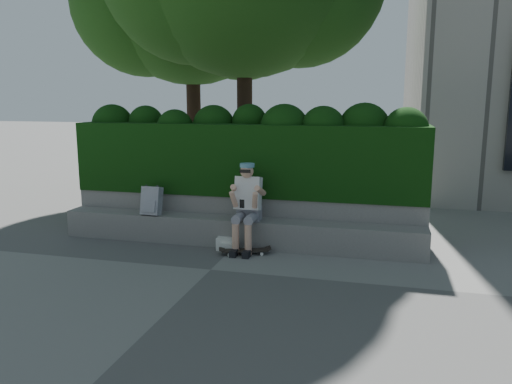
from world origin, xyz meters
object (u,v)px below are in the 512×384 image
(person, at_px, (247,203))
(backpack_plaid, at_px, (152,201))
(backpack_ground, at_px, (227,243))
(skateboard, at_px, (245,251))

(person, distance_m, backpack_plaid, 1.68)
(backpack_plaid, distance_m, backpack_ground, 1.50)
(skateboard, xyz_separation_m, backpack_ground, (-0.35, 0.18, 0.04))
(skateboard, bearing_deg, backpack_ground, 133.00)
(person, distance_m, backpack_ground, 0.73)
(backpack_plaid, relative_size, backpack_ground, 1.55)
(backpack_plaid, xyz_separation_m, backpack_ground, (1.37, -0.18, -0.59))
(backpack_plaid, height_order, backpack_ground, backpack_plaid)
(person, relative_size, backpack_ground, 4.49)
(skateboard, bearing_deg, backpack_plaid, 148.34)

